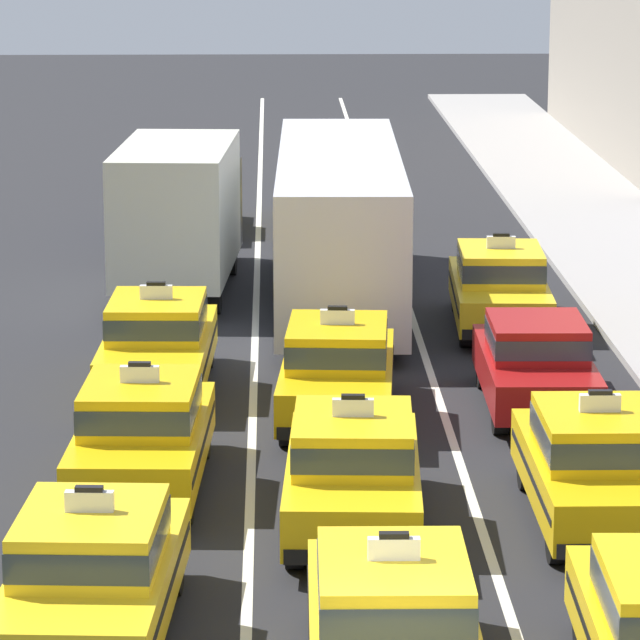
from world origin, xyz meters
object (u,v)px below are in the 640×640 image
Objects in this scene: taxi_left_third at (158,341)px; taxi_right_second at (596,464)px; taxi_center_nearest at (393,624)px; sedan_left_fifth at (191,198)px; taxi_left_second at (142,432)px; taxi_right_fourth at (500,286)px; box_truck_left_fourth at (181,209)px; taxi_center_third at (338,369)px; bus_center_fourth at (339,219)px; taxi_left_nearest at (93,572)px; taxi_center_fifth at (319,192)px; sedan_right_third at (536,362)px; taxi_center_second at (353,469)px.

taxi_right_second is at bearing -48.21° from taxi_left_third.
taxi_center_nearest is at bearing -75.69° from taxi_left_third.
taxi_right_second is at bearing -73.97° from sedan_left_fifth.
taxi_right_fourth is at bearing 57.08° from taxi_left_second.
box_truck_left_fourth is 16.87m from taxi_right_second.
taxi_center_third is at bearing -73.60° from box_truck_left_fourth.
taxi_right_fourth is (6.56, -11.00, 0.03)m from sedan_left_fifth.
taxi_left_third is 0.65× the size of box_truck_left_fourth.
sedan_left_fifth is (-0.13, 20.92, -0.03)m from taxi_left_second.
bus_center_fourth is 2.46× the size of taxi_right_second.
taxi_center_third is at bearing -32.71° from taxi_left_third.
taxi_right_second is at bearing -14.93° from taxi_left_second.
taxi_left_nearest is at bearing -112.99° from taxi_right_fourth.
taxi_left_third and taxi_center_nearest have the same top height.
taxi_center_fifth is at bearing 78.57° from taxi_left_third.
sedan_right_third is (-0.04, 5.76, -0.03)m from taxi_right_second.
box_truck_left_fourth is 1.53× the size of taxi_center_fifth.
taxi_left_third is 13.25m from taxi_center_nearest.
taxi_right_second is at bearing -67.59° from box_truck_left_fourth.
bus_center_fourth reaches higher than taxi_left_third.
taxi_left_nearest and taxi_left_third have the same top height.
taxi_center_nearest and taxi_center_fifth have the same top height.
taxi_center_third is (2.98, 3.55, 0.00)m from taxi_left_second.
taxi_left_third is 0.41× the size of bus_center_fourth.
taxi_left_third is 1.00× the size of taxi_right_fourth.
taxi_center_second is 14.16m from bus_center_fourth.
taxi_right_second is (3.04, -13.99, -0.94)m from bus_center_fourth.
bus_center_fourth is at bearing 89.62° from taxi_center_nearest.
taxi_center_second is (3.08, -7.36, 0.00)m from taxi_left_third.
taxi_center_nearest reaches higher than sedan_left_fifth.
taxi_center_nearest is 5.49m from taxi_center_second.
box_truck_left_fourth reaches higher than taxi_center_fifth.
sedan_left_fifth is 0.93× the size of taxi_center_fifth.
taxi_left_third is 1.00× the size of taxi_center_fifth.
bus_center_fourth is (3.38, -1.59, 0.04)m from box_truck_left_fourth.
taxi_right_fourth is (3.23, 17.24, 0.00)m from taxi_center_nearest.
taxi_center_nearest is at bearing -100.62° from taxi_right_fourth.
box_truck_left_fourth is 1.53× the size of taxi_right_fourth.
box_truck_left_fourth is at bearing 154.82° from bus_center_fourth.
bus_center_fourth is (0.34, 8.74, 0.94)m from taxi_center_third.
taxi_left_third is at bearing -145.95° from taxi_right_fourth.
taxi_center_third is at bearing -171.28° from sedan_right_third.
bus_center_fourth is at bearing 87.78° from taxi_center_third.
taxi_center_third is 1.01× the size of taxi_center_fifth.
bus_center_fourth is 14.34m from taxi_right_second.
box_truck_left_fourth reaches higher than taxi_left_nearest.
bus_center_fourth is 9.27m from taxi_center_fifth.
box_truck_left_fourth is at bearing 106.40° from taxi_center_third.
bus_center_fourth is (3.41, 6.77, 0.94)m from taxi_left_third.
box_truck_left_fourth is at bearing 123.05° from sedan_right_third.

